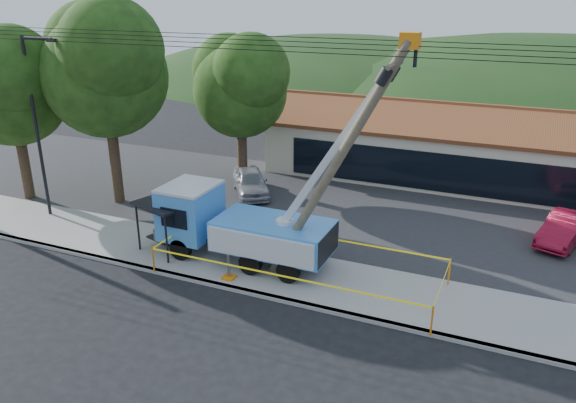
% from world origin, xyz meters
% --- Properties ---
extents(ground, '(120.00, 120.00, 0.00)m').
position_xyz_m(ground, '(0.00, 0.00, 0.00)').
color(ground, black).
rests_on(ground, ground).
extents(curb, '(60.00, 0.25, 0.15)m').
position_xyz_m(curb, '(0.00, 2.10, 0.07)').
color(curb, '#AAA59F').
rests_on(curb, ground).
extents(sidewalk, '(60.00, 4.00, 0.15)m').
position_xyz_m(sidewalk, '(0.00, 4.00, 0.07)').
color(sidewalk, '#AAA59F').
rests_on(sidewalk, ground).
extents(parking_lot, '(60.00, 12.00, 0.10)m').
position_xyz_m(parking_lot, '(0.00, 12.00, 0.05)').
color(parking_lot, '#28282B').
rests_on(parking_lot, ground).
extents(strip_mall, '(22.50, 8.53, 4.67)m').
position_xyz_m(strip_mall, '(4.00, 19.98, 1.88)').
color(strip_mall, beige).
rests_on(strip_mall, ground).
extents(streetlight, '(2.13, 0.22, 9.00)m').
position_xyz_m(streetlight, '(-13.78, 5.00, 5.30)').
color(streetlight, black).
rests_on(streetlight, ground).
extents(tree_west_near, '(7.56, 6.72, 10.80)m').
position_xyz_m(tree_west_near, '(-12.00, 8.00, 7.52)').
color(tree_west_near, '#332316').
rests_on(tree_west_near, ground).
extents(tree_west_far, '(6.84, 6.08, 9.48)m').
position_xyz_m(tree_west_far, '(-17.00, 6.50, 6.54)').
color(tree_west_far, '#332316').
rests_on(tree_west_far, ground).
extents(tree_lot, '(6.30, 5.60, 8.94)m').
position_xyz_m(tree_lot, '(-7.00, 13.00, 6.21)').
color(tree_lot, '#332316').
rests_on(tree_lot, ground).
extents(hill_west, '(78.40, 56.00, 28.00)m').
position_xyz_m(hill_west, '(-15.00, 55.00, 0.00)').
color(hill_west, '#163613').
rests_on(hill_west, ground).
extents(hill_center, '(89.60, 64.00, 32.00)m').
position_xyz_m(hill_center, '(10.00, 55.00, 0.00)').
color(hill_center, '#163613').
rests_on(hill_center, ground).
extents(utility_truck, '(10.54, 4.02, 9.54)m').
position_xyz_m(utility_truck, '(-2.57, 4.43, 1.78)').
color(utility_truck, black).
rests_on(utility_truck, ground).
extents(leaning_pole, '(5.25, 1.99, 9.45)m').
position_xyz_m(leaning_pole, '(1.84, 4.08, 5.29)').
color(leaning_pole, brown).
rests_on(leaning_pole, ground).
extents(bus_shelter, '(2.68, 2.08, 2.28)m').
position_xyz_m(bus_shelter, '(-5.95, 3.79, 1.81)').
color(bus_shelter, black).
rests_on(bus_shelter, ground).
extents(caution_tape, '(11.23, 3.85, 1.11)m').
position_xyz_m(caution_tape, '(0.37, 3.75, 0.97)').
color(caution_tape, orange).
rests_on(caution_tape, ground).
extents(car_silver, '(3.87, 4.48, 1.46)m').
position_xyz_m(car_silver, '(-5.94, 11.93, 0.00)').
color(car_silver, '#9E9EA4').
rests_on(car_silver, ground).
extents(car_red, '(2.61, 4.34, 1.35)m').
position_xyz_m(car_red, '(10.14, 11.82, 0.00)').
color(car_red, maroon).
rests_on(car_red, ground).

